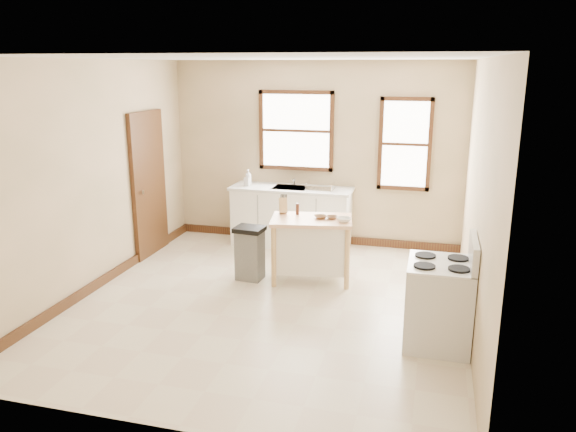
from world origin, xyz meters
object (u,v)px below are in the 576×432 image
(pepper_grinder, at_px, (297,209))
(bowl_c, at_px, (344,220))
(kitchen_island, at_px, (311,249))
(bowl_b, at_px, (332,217))
(soap_bottle_a, at_px, (248,178))
(soap_bottle_b, at_px, (247,180))
(trash_bin, at_px, (250,253))
(bowl_a, at_px, (320,217))
(gas_stove, at_px, (440,291))
(knife_block, at_px, (283,206))
(dish_rack, at_px, (320,186))

(pepper_grinder, bearing_deg, bowl_c, -17.14)
(kitchen_island, bearing_deg, bowl_b, -0.26)
(soap_bottle_a, bearing_deg, soap_bottle_b, -102.60)
(kitchen_island, relative_size, trash_bin, 1.44)
(kitchen_island, xyz_separation_m, pepper_grinder, (-0.22, 0.13, 0.49))
(bowl_a, relative_size, gas_stove, 0.14)
(kitchen_island, bearing_deg, bowl_a, 3.92)
(trash_bin, bearing_deg, soap_bottle_b, 114.88)
(soap_bottle_a, xyz_separation_m, trash_bin, (0.52, -1.50, -0.69))
(knife_block, relative_size, pepper_grinder, 1.33)
(pepper_grinder, bearing_deg, bowl_b, -10.78)
(bowl_b, bearing_deg, bowl_a, -173.56)
(soap_bottle_b, bearing_deg, knife_block, -40.47)
(kitchen_island, distance_m, pepper_grinder, 0.55)
(kitchen_island, height_order, bowl_b, bowl_b)
(gas_stove, bearing_deg, bowl_a, 136.82)
(pepper_grinder, xyz_separation_m, bowl_a, (0.33, -0.11, -0.06))
(knife_block, xyz_separation_m, gas_stove, (2.02, -1.52, -0.37))
(gas_stove, bearing_deg, kitchen_island, 139.40)
(soap_bottle_b, bearing_deg, kitchen_island, -32.90)
(pepper_grinder, height_order, gas_stove, gas_stove)
(soap_bottle_b, xyz_separation_m, knife_block, (0.89, -1.16, -0.08))
(pepper_grinder, distance_m, bowl_b, 0.49)
(bowl_c, bearing_deg, bowl_b, 147.46)
(bowl_c, bearing_deg, knife_block, 165.97)
(knife_block, height_order, bowl_b, knife_block)
(soap_bottle_a, relative_size, soap_bottle_b, 1.32)
(soap_bottle_b, height_order, bowl_b, soap_bottle_b)
(kitchen_island, distance_m, bowl_a, 0.45)
(dish_rack, distance_m, kitchen_island, 1.43)
(pepper_grinder, height_order, trash_bin, pepper_grinder)
(gas_stove, bearing_deg, bowl_c, 131.95)
(pepper_grinder, xyz_separation_m, gas_stove, (1.82, -1.51, -0.34))
(bowl_a, bearing_deg, soap_bottle_b, 137.91)
(pepper_grinder, relative_size, bowl_b, 1.01)
(soap_bottle_b, relative_size, bowl_a, 1.19)
(pepper_grinder, relative_size, bowl_a, 0.94)
(knife_block, relative_size, bowl_a, 1.25)
(trash_bin, bearing_deg, bowl_b, 17.20)
(soap_bottle_b, height_order, knife_block, soap_bottle_b)
(kitchen_island, xyz_separation_m, knife_block, (-0.42, 0.15, 0.52))
(kitchen_island, bearing_deg, pepper_grinder, 138.53)
(gas_stove, bearing_deg, trash_bin, 153.26)
(bowl_c, distance_m, gas_stove, 1.79)
(bowl_a, height_order, gas_stove, gas_stove)
(soap_bottle_a, xyz_separation_m, knife_block, (0.88, -1.18, -0.11))
(knife_block, bearing_deg, trash_bin, -161.21)
(bowl_a, bearing_deg, soap_bottle_a, 137.33)
(pepper_grinder, bearing_deg, soap_bottle_a, 132.17)
(soap_bottle_a, height_order, bowl_b, soap_bottle_a)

